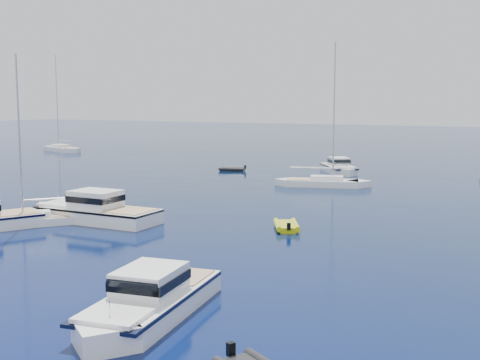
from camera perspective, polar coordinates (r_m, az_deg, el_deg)
name	(u,v)px	position (r m, az deg, el deg)	size (l,w,h in m)	color
motor_cruiser_right	(148,317)	(24.98, -8.47, -12.46)	(2.90, 9.49, 2.49)	white
motor_cruiser_centre	(94,221)	(44.85, -13.38, -3.73)	(3.30, 10.80, 2.83)	white
motor_cruiser_horizon	(339,173)	(74.23, 9.16, 0.67)	(2.71, 8.86, 2.33)	white
sailboat_fore	(36,225)	(44.63, -18.37, -3.96)	(2.12, 8.16, 12.00)	white
sailboat_centre	(322,186)	(62.06, 7.65, -0.58)	(2.61, 10.02, 14.74)	white
sailboat_far_l	(62,151)	(109.20, -16.17, 2.56)	(2.98, 11.47, 16.86)	white
tender_yellow	(286,229)	(41.09, 4.32, -4.56)	(1.84, 3.30, 0.95)	#C2C70B
tender_grey_far	(232,171)	(75.18, -0.73, 0.84)	(1.83, 3.26, 0.95)	black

